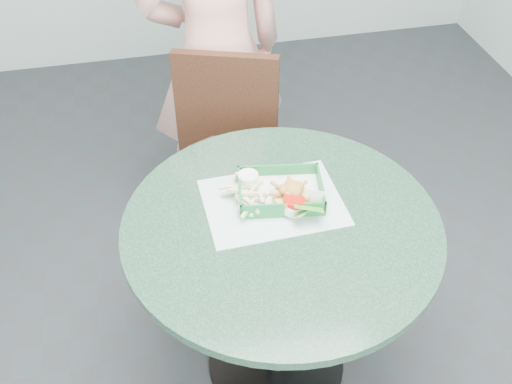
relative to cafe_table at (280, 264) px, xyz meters
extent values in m
cube|color=#303335|center=(0.00, 0.00, -0.58)|extent=(4.00, 5.00, 0.02)
cylinder|color=black|center=(0.00, 0.00, -0.57)|extent=(0.52, 0.52, 0.02)
cylinder|color=black|center=(0.00, 0.00, -0.20)|extent=(0.10, 0.10, 0.70)
cylinder|color=#21382C|center=(0.00, 0.00, 0.15)|extent=(0.97, 0.97, 0.03)
cube|color=#382616|center=(-0.04, 0.57, -0.13)|extent=(0.41, 0.41, 0.04)
cube|color=#382616|center=(-0.04, 0.75, 0.12)|extent=(0.41, 0.04, 0.46)
cube|color=#382616|center=(-0.21, 0.39, -0.37)|extent=(0.04, 0.04, 0.43)
cube|color=#382616|center=(0.14, 0.39, -0.37)|extent=(0.04, 0.04, 0.43)
cube|color=#382616|center=(-0.21, 0.74, -0.37)|extent=(0.04, 0.04, 0.43)
cube|color=#382616|center=(0.14, 0.74, -0.37)|extent=(0.04, 0.04, 0.43)
imported|color=#F3A89B|center=(-0.04, 0.93, 0.34)|extent=(0.74, 0.55, 1.84)
cube|color=silver|center=(-0.01, 0.09, 0.17)|extent=(0.43, 0.33, 0.00)
cube|color=#176E2E|center=(0.02, 0.11, 0.18)|extent=(0.26, 0.19, 0.01)
cube|color=white|center=(0.02, 0.11, 0.18)|extent=(0.25, 0.18, 0.00)
cube|color=#176E2E|center=(0.02, 0.20, 0.20)|extent=(0.26, 0.01, 0.05)
cube|color=#176E2E|center=(0.02, 0.02, 0.20)|extent=(0.26, 0.01, 0.05)
cube|color=#176E2E|center=(0.15, 0.11, 0.20)|extent=(0.01, 0.19, 0.05)
cube|color=#176E2E|center=(-0.10, 0.11, 0.20)|extent=(0.01, 0.19, 0.05)
cylinder|color=tan|center=(0.05, 0.08, 0.20)|extent=(0.12, 0.12, 0.02)
cylinder|color=white|center=(-0.08, 0.15, 0.22)|extent=(0.06, 0.06, 0.03)
cylinder|color=white|center=(-0.08, 0.15, 0.24)|extent=(0.06, 0.06, 0.00)
cylinder|color=white|center=(0.06, 0.03, 0.20)|extent=(0.08, 0.08, 0.02)
torus|color=white|center=(0.06, 0.03, 0.21)|extent=(0.07, 0.07, 0.01)
cylinder|color=#B11407|center=(0.06, 0.03, 0.22)|extent=(0.06, 0.06, 0.01)
camera|label=1|loc=(-0.35, -1.23, 1.46)|focal=42.00mm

